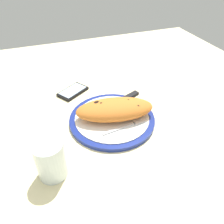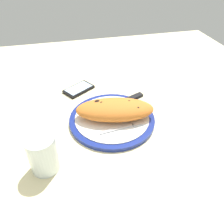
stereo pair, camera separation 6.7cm
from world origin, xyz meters
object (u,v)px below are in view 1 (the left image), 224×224
(plate, at_px, (112,119))
(calzone, at_px, (114,108))
(fork, at_px, (128,125))
(water_glass, at_px, (51,161))
(smartphone, at_px, (73,91))
(knife, at_px, (122,101))

(plate, bearing_deg, calzone, 26.13)
(fork, distance_m, water_glass, 0.26)
(calzone, xyz_separation_m, water_glass, (-0.22, -0.15, 0.00))
(plate, relative_size, fork, 1.84)
(smartphone, distance_m, water_glass, 0.38)
(calzone, distance_m, smartphone, 0.23)
(knife, relative_size, smartphone, 1.63)
(knife, height_order, smartphone, knife)
(calzone, height_order, fork, calzone)
(fork, relative_size, water_glass, 1.45)
(plate, relative_size, smartphone, 2.15)
(fork, height_order, water_glass, water_glass)
(fork, xyz_separation_m, smartphone, (-0.12, 0.27, -0.01))
(water_glass, bearing_deg, calzone, 33.88)
(plate, distance_m, calzone, 0.04)
(calzone, distance_m, water_glass, 0.26)
(smartphone, bearing_deg, knife, -44.65)
(calzone, bearing_deg, fork, -70.09)
(calzone, xyz_separation_m, smartphone, (-0.09, 0.21, -0.04))
(fork, distance_m, smartphone, 0.29)
(fork, xyz_separation_m, knife, (0.03, 0.12, 0.00))
(calzone, bearing_deg, plate, -153.87)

